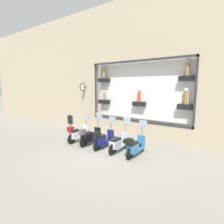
# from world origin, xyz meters

# --- Properties ---
(ground_plane) EXTENTS (120.00, 120.00, 0.00)m
(ground_plane) POSITION_xyz_m (0.00, 0.00, 0.00)
(ground_plane) COLOR gray
(building_facade) EXTENTS (1.21, 36.00, 8.57)m
(building_facade) POSITION_xyz_m (3.60, 0.00, 4.39)
(building_facade) COLOR tan
(building_facade) RESTS_ON ground_plane
(scooter_teal_0) EXTENTS (1.80, 0.60, 1.56)m
(scooter_teal_0) POSITION_xyz_m (0.51, -1.37, 0.47)
(scooter_teal_0) COLOR black
(scooter_teal_0) RESTS_ON ground_plane
(scooter_silver_1) EXTENTS (1.81, 0.60, 1.63)m
(scooter_silver_1) POSITION_xyz_m (0.58, -0.44, 0.44)
(scooter_silver_1) COLOR black
(scooter_silver_1) RESTS_ON ground_plane
(scooter_navy_2) EXTENTS (1.80, 0.60, 1.57)m
(scooter_navy_2) POSITION_xyz_m (0.52, 0.49, 0.48)
(scooter_navy_2) COLOR black
(scooter_navy_2) RESTS_ON ground_plane
(scooter_black_3) EXTENTS (1.81, 0.60, 1.70)m
(scooter_black_3) POSITION_xyz_m (0.52, 1.42, 0.49)
(scooter_black_3) COLOR black
(scooter_black_3) RESTS_ON ground_plane
(scooter_white_4) EXTENTS (1.81, 0.61, 1.60)m
(scooter_white_4) POSITION_xyz_m (0.52, 2.35, 0.49)
(scooter_white_4) COLOR black
(scooter_white_4) RESTS_ON ground_plane
(shop_sign_post) EXTENTS (0.36, 0.45, 1.44)m
(shop_sign_post) POSITION_xyz_m (1.00, 3.48, 0.76)
(shop_sign_post) COLOR #232326
(shop_sign_post) RESTS_ON ground_plane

